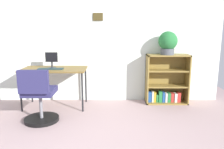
# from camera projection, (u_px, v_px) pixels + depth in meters

# --- Properties ---
(wall_back) EXTENTS (5.20, 0.12, 2.46)m
(wall_back) POSITION_uv_depth(u_px,v_px,m) (84.00, 37.00, 4.27)
(wall_back) COLOR silver
(wall_back) RESTS_ON ground_plane
(desk) EXTENTS (1.12, 0.59, 0.70)m
(desk) POSITION_uv_depth(u_px,v_px,m) (55.00, 71.00, 3.96)
(desk) COLOR brown
(desk) RESTS_ON ground_plane
(monitor) EXTENTS (0.21, 0.14, 0.28)m
(monitor) POSITION_uv_depth(u_px,v_px,m) (52.00, 60.00, 3.96)
(monitor) COLOR #262628
(monitor) RESTS_ON desk
(keyboard) EXTENTS (0.43, 0.13, 0.02)m
(keyboard) POSITION_uv_depth(u_px,v_px,m) (51.00, 69.00, 3.86)
(keyboard) COLOR #1E3235
(keyboard) RESTS_ON desk
(office_chair) EXTENTS (0.52, 0.55, 0.84)m
(office_chair) POSITION_uv_depth(u_px,v_px,m) (40.00, 99.00, 3.32)
(office_chair) COLOR black
(office_chair) RESTS_ON ground_plane
(bookshelf_low) EXTENTS (0.78, 0.30, 0.92)m
(bookshelf_low) POSITION_uv_depth(u_px,v_px,m) (167.00, 82.00, 4.24)
(bookshelf_low) COLOR olive
(bookshelf_low) RESTS_ON ground_plane
(potted_plant_on_shelf) EXTENTS (0.34, 0.34, 0.42)m
(potted_plant_on_shelf) POSITION_uv_depth(u_px,v_px,m) (168.00, 42.00, 4.03)
(potted_plant_on_shelf) COLOR #474C51
(potted_plant_on_shelf) RESTS_ON bookshelf_low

